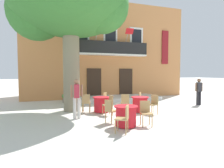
{
  "coord_description": "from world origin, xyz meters",
  "views": [
    {
      "loc": [
        -4.56,
        -9.04,
        1.94
      ],
      "look_at": [
        -1.04,
        1.58,
        1.3
      ],
      "focal_mm": 30.38,
      "sensor_mm": 36.0,
      "label": 1
    }
  ],
  "objects_px": {
    "cafe_table_middle": "(101,104)",
    "cafe_chair_front_0": "(125,102)",
    "cafe_chair_near_tree_0": "(110,110)",
    "pedestrian_near_entrance": "(199,90)",
    "cafe_chair_middle_2": "(86,102)",
    "cafe_chair_near_tree_2": "(146,111)",
    "ground_planter_left": "(65,98)",
    "cafe_chair_middle_0": "(109,104)",
    "cafe_chair_near_tree_1": "(124,117)",
    "cafe_table_front": "(140,104)",
    "cafe_chair_front_2": "(142,100)",
    "plane_tree": "(69,5)",
    "cafe_chair_front_1": "(153,103)",
    "pedestrian_mid_plaza": "(77,96)",
    "cafe_table_near_tree": "(126,116)",
    "cafe_chair_middle_1": "(107,100)"
  },
  "relations": [
    {
      "from": "pedestrian_near_entrance",
      "to": "cafe_chair_near_tree_2",
      "type": "bearing_deg",
      "value": -149.93
    },
    {
      "from": "cafe_chair_near_tree_0",
      "to": "cafe_chair_front_1",
      "type": "xyz_separation_m",
      "value": [
        2.41,
        0.87,
        0.0
      ]
    },
    {
      "from": "cafe_chair_near_tree_2",
      "to": "ground_planter_left",
      "type": "xyz_separation_m",
      "value": [
        -2.39,
        6.56,
        -0.19
      ]
    },
    {
      "from": "cafe_table_middle",
      "to": "cafe_chair_front_0",
      "type": "distance_m",
      "value": 1.18
    },
    {
      "from": "plane_tree",
      "to": "cafe_table_front",
      "type": "distance_m",
      "value": 6.13
    },
    {
      "from": "pedestrian_near_entrance",
      "to": "cafe_chair_near_tree_0",
      "type": "bearing_deg",
      "value": -160.11
    },
    {
      "from": "cafe_chair_near_tree_0",
      "to": "cafe_chair_front_0",
      "type": "xyz_separation_m",
      "value": [
        1.31,
        1.69,
        0.0
      ]
    },
    {
      "from": "cafe_chair_middle_0",
      "to": "cafe_chair_front_2",
      "type": "height_order",
      "value": "same"
    },
    {
      "from": "cafe_chair_near_tree_0",
      "to": "pedestrian_near_entrance",
      "type": "distance_m",
      "value": 6.83
    },
    {
      "from": "plane_tree",
      "to": "cafe_chair_front_2",
      "type": "distance_m",
      "value": 6.14
    },
    {
      "from": "pedestrian_mid_plaza",
      "to": "pedestrian_near_entrance",
      "type": "bearing_deg",
      "value": 9.08
    },
    {
      "from": "cafe_chair_near_tree_2",
      "to": "cafe_chair_middle_2",
      "type": "relative_size",
      "value": 1.0
    },
    {
      "from": "plane_tree",
      "to": "cafe_chair_middle_0",
      "type": "xyz_separation_m",
      "value": [
        1.62,
        -1.6,
        -4.83
      ]
    },
    {
      "from": "cafe_chair_middle_1",
      "to": "cafe_chair_front_2",
      "type": "height_order",
      "value": "same"
    },
    {
      "from": "cafe_table_front",
      "to": "cafe_chair_near_tree_0",
      "type": "bearing_deg",
      "value": -143.18
    },
    {
      "from": "cafe_chair_front_2",
      "to": "ground_planter_left",
      "type": "relative_size",
      "value": 1.51
    },
    {
      "from": "cafe_chair_middle_2",
      "to": "cafe_chair_front_0",
      "type": "height_order",
      "value": "same"
    },
    {
      "from": "cafe_table_middle",
      "to": "cafe_chair_middle_2",
      "type": "distance_m",
      "value": 0.77
    },
    {
      "from": "cafe_chair_near_tree_0",
      "to": "cafe_chair_front_1",
      "type": "relative_size",
      "value": 1.0
    },
    {
      "from": "cafe_chair_front_2",
      "to": "ground_planter_left",
      "type": "bearing_deg",
      "value": 135.44
    },
    {
      "from": "cafe_table_middle",
      "to": "pedestrian_near_entrance",
      "type": "relative_size",
      "value": 0.53
    },
    {
      "from": "plane_tree",
      "to": "pedestrian_mid_plaza",
      "type": "xyz_separation_m",
      "value": [
        0.1,
        -1.86,
        -4.4
      ]
    },
    {
      "from": "cafe_table_middle",
      "to": "cafe_chair_front_1",
      "type": "relative_size",
      "value": 0.95
    },
    {
      "from": "cafe_table_middle",
      "to": "cafe_chair_middle_0",
      "type": "distance_m",
      "value": 0.77
    },
    {
      "from": "plane_tree",
      "to": "cafe_table_front",
      "type": "relative_size",
      "value": 8.44
    },
    {
      "from": "cafe_chair_near_tree_0",
      "to": "cafe_chair_middle_2",
      "type": "xyz_separation_m",
      "value": [
        -0.52,
        2.25,
        0.0
      ]
    },
    {
      "from": "cafe_chair_near_tree_1",
      "to": "cafe_table_front",
      "type": "xyz_separation_m",
      "value": [
        2.0,
        2.85,
        -0.14
      ]
    },
    {
      "from": "cafe_chair_near_tree_0",
      "to": "cafe_chair_front_0",
      "type": "bearing_deg",
      "value": 52.24
    },
    {
      "from": "plane_tree",
      "to": "cafe_table_front",
      "type": "bearing_deg",
      "value": -23.74
    },
    {
      "from": "cafe_chair_front_2",
      "to": "cafe_chair_near_tree_2",
      "type": "bearing_deg",
      "value": -114.8
    },
    {
      "from": "cafe_table_front",
      "to": "cafe_chair_front_1",
      "type": "height_order",
      "value": "cafe_chair_front_1"
    },
    {
      "from": "cafe_chair_front_2",
      "to": "cafe_table_front",
      "type": "bearing_deg",
      "value": -124.42
    },
    {
      "from": "cafe_chair_near_tree_1",
      "to": "cafe_chair_middle_1",
      "type": "distance_m",
      "value": 4.08
    },
    {
      "from": "cafe_chair_near_tree_0",
      "to": "pedestrian_near_entrance",
      "type": "height_order",
      "value": "pedestrian_near_entrance"
    },
    {
      "from": "cafe_chair_front_0",
      "to": "cafe_chair_near_tree_2",
      "type": "bearing_deg",
      "value": -94.05
    },
    {
      "from": "plane_tree",
      "to": "pedestrian_near_entrance",
      "type": "relative_size",
      "value": 4.51
    },
    {
      "from": "cafe_chair_front_2",
      "to": "pedestrian_mid_plaza",
      "type": "relative_size",
      "value": 0.54
    },
    {
      "from": "cafe_table_front",
      "to": "cafe_chair_front_1",
      "type": "relative_size",
      "value": 0.95
    },
    {
      "from": "cafe_table_middle",
      "to": "cafe_chair_middle_2",
      "type": "bearing_deg",
      "value": 169.55
    },
    {
      "from": "cafe_chair_near_tree_1",
      "to": "cafe_table_near_tree",
      "type": "bearing_deg",
      "value": 62.56
    },
    {
      "from": "pedestrian_mid_plaza",
      "to": "cafe_table_near_tree",
      "type": "bearing_deg",
      "value": -49.09
    },
    {
      "from": "cafe_chair_near_tree_1",
      "to": "ground_planter_left",
      "type": "distance_m",
      "value": 7.26
    },
    {
      "from": "cafe_chair_near_tree_2",
      "to": "cafe_table_front",
      "type": "xyz_separation_m",
      "value": [
        0.91,
        2.27,
        -0.14
      ]
    },
    {
      "from": "cafe_chair_middle_2",
      "to": "cafe_chair_near_tree_2",
      "type": "bearing_deg",
      "value": -60.87
    },
    {
      "from": "cafe_chair_front_2",
      "to": "plane_tree",
      "type": "bearing_deg",
      "value": 167.51
    },
    {
      "from": "cafe_chair_middle_2",
      "to": "pedestrian_near_entrance",
      "type": "relative_size",
      "value": 0.56
    },
    {
      "from": "cafe_chair_near_tree_2",
      "to": "cafe_chair_middle_1",
      "type": "xyz_separation_m",
      "value": [
        -0.47,
        3.45,
        0.0
      ]
    },
    {
      "from": "cafe_table_middle",
      "to": "pedestrian_near_entrance",
      "type": "bearing_deg",
      "value": 1.9
    },
    {
      "from": "cafe_chair_middle_2",
      "to": "plane_tree",
      "type": "bearing_deg",
      "value": 134.4
    },
    {
      "from": "cafe_chair_near_tree_1",
      "to": "cafe_chair_middle_2",
      "type": "relative_size",
      "value": 1.0
    }
  ]
}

